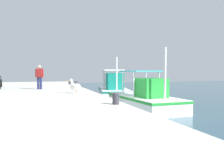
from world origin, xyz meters
TOP-DOWN VIEW (x-y plane):
  - fishing_boat_nearest at (-6.24, 2.21)m, footprint 4.91×2.90m
  - fishing_boat_second at (-0.57, 2.24)m, footprint 5.61×2.56m
  - pelican at (-2.33, -1.28)m, footprint 0.75×0.88m
  - fisherman_standing at (-6.21, -3.21)m, footprint 0.40×0.56m
  - mooring_bollard_nearest at (-11.69, -0.45)m, footprint 0.23×0.23m
  - mooring_bollard_second at (-7.61, -0.45)m, footprint 0.21×0.21m
  - mooring_bollard_third at (2.67, -0.45)m, footprint 0.27×0.27m

SIDE VIEW (x-z plane):
  - fishing_boat_second at x=-0.57m, z-range -1.02..2.16m
  - fishing_boat_nearest at x=-6.24m, z-range -0.90..2.14m
  - mooring_bollard_nearest at x=-11.69m, z-range 0.80..1.17m
  - mooring_bollard_third at x=2.67m, z-range 0.80..1.24m
  - mooring_bollard_second at x=-7.61m, z-range 0.80..1.26m
  - pelican at x=-2.33m, z-range 0.79..1.61m
  - fisherman_standing at x=-6.21m, z-range 0.88..2.56m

